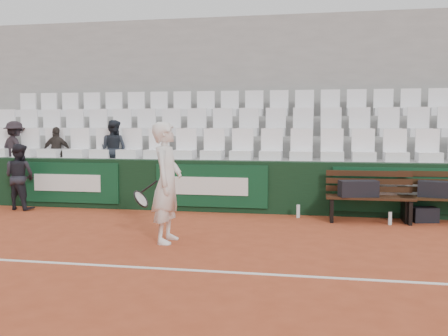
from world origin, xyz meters
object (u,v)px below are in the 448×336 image
at_px(sports_bag_ground, 424,215).
at_px(spectator_a, 14,129).
at_px(bench_right, 444,210).
at_px(ball_kid, 20,177).
at_px(bench_left, 369,209).
at_px(spectator_b, 56,132).
at_px(spectator_c, 113,128).
at_px(tennis_player, 167,183).
at_px(water_bottle_near, 298,211).
at_px(sports_bag_right, 436,189).
at_px(sports_bag_left, 358,189).
at_px(water_bottle_far, 390,218).

relative_size(sports_bag_ground, spectator_a, 0.35).
bearing_deg(bench_right, ball_kid, -179.38).
distance_m(bench_left, bench_right, 1.27).
distance_m(bench_right, spectator_b, 7.95).
bearing_deg(bench_left, sports_bag_ground, 9.38).
bearing_deg(spectator_c, spectator_b, 11.26).
relative_size(tennis_player, ball_kid, 1.32).
height_order(bench_left, spectator_c, spectator_c).
xyz_separation_m(bench_left, spectator_b, (-6.52, 1.07, 1.33)).
height_order(bench_right, water_bottle_near, bench_right).
bearing_deg(spectator_a, sports_bag_right, -161.93).
xyz_separation_m(sports_bag_left, spectator_a, (-7.33, 1.12, 1.03)).
bearing_deg(bench_right, spectator_a, 173.95).
bearing_deg(water_bottle_far, spectator_b, 169.35).
bearing_deg(sports_bag_ground, sports_bag_left, -169.98).
bearing_deg(sports_bag_right, tennis_player, -151.91).
bearing_deg(spectator_a, water_bottle_near, -163.89).
height_order(water_bottle_near, spectator_a, spectator_a).
bearing_deg(spectator_a, water_bottle_far, -165.01).
relative_size(bench_right, water_bottle_near, 6.26).
height_order(bench_right, sports_bag_left, sports_bag_left).
bearing_deg(sports_bag_left, spectator_a, 171.30).
xyz_separation_m(water_bottle_far, tennis_player, (-3.37, -1.88, 0.76)).
xyz_separation_m(tennis_player, ball_kid, (-3.73, 2.15, -0.21)).
xyz_separation_m(bench_right, ball_kid, (-8.05, -0.09, 0.44)).
bearing_deg(tennis_player, sports_bag_left, 35.73).
relative_size(spectator_a, spectator_c, 0.98).
bearing_deg(sports_bag_left, bench_right, 7.38).
height_order(sports_bag_left, spectator_b, spectator_b).
distance_m(ball_kid, spectator_b, 1.38).
xyz_separation_m(water_bottle_far, ball_kid, (-7.10, 0.27, 0.55)).
relative_size(bench_left, ball_kid, 1.13).
distance_m(bench_left, spectator_b, 6.74).
relative_size(spectator_b, spectator_c, 0.88).
height_order(sports_bag_ground, spectator_b, spectator_b).
bearing_deg(tennis_player, sports_bag_ground, 29.39).
xyz_separation_m(bench_right, sports_bag_ground, (-0.31, 0.01, -0.09)).
xyz_separation_m(water_bottle_near, spectator_b, (-5.27, 0.90, 1.43)).
xyz_separation_m(bench_right, spectator_a, (-8.79, 0.93, 1.39)).
bearing_deg(bench_right, bench_left, -173.53).
distance_m(bench_right, water_bottle_near, 2.51).
bearing_deg(water_bottle_far, spectator_c, 166.88).
relative_size(bench_left, spectator_b, 1.36).
bearing_deg(sports_bag_left, sports_bag_ground, 10.02).
bearing_deg(sports_bag_left, tennis_player, -144.27).
distance_m(bench_left, sports_bag_right, 1.19).
bearing_deg(spectator_b, sports_bag_right, 165.67).
distance_m(sports_bag_right, ball_kid, 7.91).
relative_size(tennis_player, spectator_b, 1.58).
height_order(bench_right, tennis_player, tennis_player).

